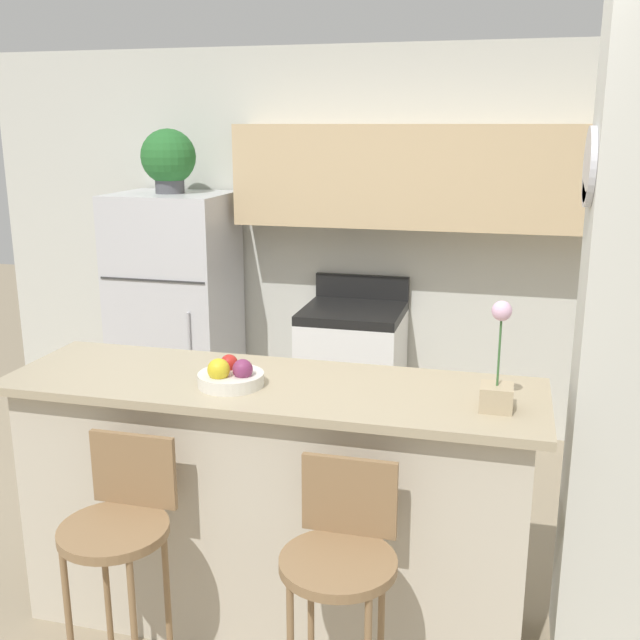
{
  "coord_description": "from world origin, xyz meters",
  "views": [
    {
      "loc": [
        0.88,
        -2.65,
        2.05
      ],
      "look_at": [
        0.0,
        0.79,
        1.12
      ],
      "focal_mm": 42.0,
      "sensor_mm": 36.0,
      "label": 1
    }
  ],
  "objects_px": {
    "stove_range": "(352,374)",
    "orchid_vase": "(498,378)",
    "potted_plant_on_fridge": "(168,159)",
    "refrigerator": "(176,313)",
    "fruit_bowl": "(230,376)",
    "bar_stool_right": "(341,562)",
    "bar_stool_left": "(120,530)"
  },
  "relations": [
    {
      "from": "stove_range",
      "to": "orchid_vase",
      "type": "xyz_separation_m",
      "value": [
        0.94,
        -2.0,
        0.72
      ]
    },
    {
      "from": "potted_plant_on_fridge",
      "to": "orchid_vase",
      "type": "bearing_deg",
      "value": -42.33
    },
    {
      "from": "bar_stool_right",
      "to": "bar_stool_left",
      "type": "bearing_deg",
      "value": 180.0
    },
    {
      "from": "fruit_bowl",
      "to": "bar_stool_right",
      "type": "bearing_deg",
      "value": -38.74
    },
    {
      "from": "refrigerator",
      "to": "orchid_vase",
      "type": "xyz_separation_m",
      "value": [
        2.17,
        -1.97,
        0.38
      ]
    },
    {
      "from": "stove_range",
      "to": "potted_plant_on_fridge",
      "type": "bearing_deg",
      "value": -178.87
    },
    {
      "from": "bar_stool_right",
      "to": "potted_plant_on_fridge",
      "type": "relative_size",
      "value": 2.34
    },
    {
      "from": "potted_plant_on_fridge",
      "to": "fruit_bowl",
      "type": "relative_size",
      "value": 1.6
    },
    {
      "from": "bar_stool_left",
      "to": "orchid_vase",
      "type": "bearing_deg",
      "value": 18.86
    },
    {
      "from": "stove_range",
      "to": "fruit_bowl",
      "type": "relative_size",
      "value": 4.16
    },
    {
      "from": "refrigerator",
      "to": "fruit_bowl",
      "type": "relative_size",
      "value": 6.28
    },
    {
      "from": "refrigerator",
      "to": "orchid_vase",
      "type": "height_order",
      "value": "refrigerator"
    },
    {
      "from": "bar_stool_right",
      "to": "refrigerator",
      "type": "bearing_deg",
      "value": 125.26
    },
    {
      "from": "refrigerator",
      "to": "fruit_bowl",
      "type": "xyz_separation_m",
      "value": [
        1.16,
        -1.98,
        0.3
      ]
    },
    {
      "from": "potted_plant_on_fridge",
      "to": "fruit_bowl",
      "type": "distance_m",
      "value": 2.4
    },
    {
      "from": "stove_range",
      "to": "orchid_vase",
      "type": "height_order",
      "value": "orchid_vase"
    },
    {
      "from": "potted_plant_on_fridge",
      "to": "fruit_bowl",
      "type": "xyz_separation_m",
      "value": [
        1.16,
        -1.98,
        -0.73
      ]
    },
    {
      "from": "refrigerator",
      "to": "potted_plant_on_fridge",
      "type": "distance_m",
      "value": 1.03
    },
    {
      "from": "stove_range",
      "to": "bar_stool_left",
      "type": "relative_size",
      "value": 1.11
    },
    {
      "from": "refrigerator",
      "to": "bar_stool_left",
      "type": "xyz_separation_m",
      "value": [
        0.89,
        -2.41,
        -0.16
      ]
    },
    {
      "from": "bar_stool_left",
      "to": "potted_plant_on_fridge",
      "type": "height_order",
      "value": "potted_plant_on_fridge"
    },
    {
      "from": "refrigerator",
      "to": "orchid_vase",
      "type": "distance_m",
      "value": 2.96
    },
    {
      "from": "stove_range",
      "to": "potted_plant_on_fridge",
      "type": "distance_m",
      "value": 1.84
    },
    {
      "from": "bar_stool_left",
      "to": "potted_plant_on_fridge",
      "type": "bearing_deg",
      "value": 110.36
    },
    {
      "from": "refrigerator",
      "to": "bar_stool_right",
      "type": "distance_m",
      "value": 2.96
    },
    {
      "from": "bar_stool_left",
      "to": "bar_stool_right",
      "type": "height_order",
      "value": "same"
    },
    {
      "from": "potted_plant_on_fridge",
      "to": "refrigerator",
      "type": "bearing_deg",
      "value": -60.64
    },
    {
      "from": "orchid_vase",
      "to": "fruit_bowl",
      "type": "bearing_deg",
      "value": -179.95
    },
    {
      "from": "refrigerator",
      "to": "stove_range",
      "type": "bearing_deg",
      "value": 1.13
    },
    {
      "from": "stove_range",
      "to": "bar_stool_left",
      "type": "height_order",
      "value": "stove_range"
    },
    {
      "from": "stove_range",
      "to": "bar_stool_left",
      "type": "bearing_deg",
      "value": -97.79
    },
    {
      "from": "bar_stool_left",
      "to": "potted_plant_on_fridge",
      "type": "distance_m",
      "value": 2.83
    }
  ]
}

